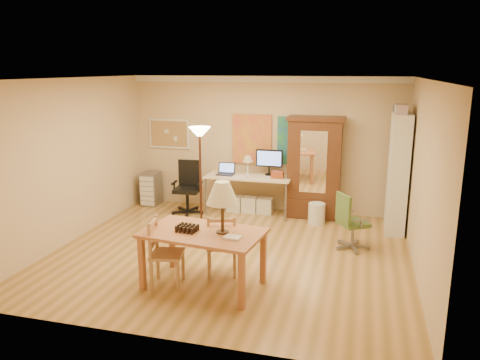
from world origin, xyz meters
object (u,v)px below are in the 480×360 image
(computer_desk, at_px, (251,190))
(office_chair_green, at_px, (351,234))
(dining_table, at_px, (210,221))
(office_chair_black, at_px, (188,199))
(armoire, at_px, (314,174))
(bookshelf, at_px, (398,174))

(computer_desk, bearing_deg, office_chair_green, -36.10)
(dining_table, height_order, office_chair_green, dining_table)
(office_chair_green, bearing_deg, computer_desk, 143.90)
(office_chair_green, bearing_deg, office_chair_black, 160.92)
(computer_desk, height_order, office_chair_green, computer_desk)
(armoire, distance_m, bookshelf, 1.58)
(office_chair_green, xyz_separation_m, bookshelf, (0.72, 1.11, 0.80))
(dining_table, xyz_separation_m, office_chair_black, (-1.48, 2.99, -0.64))
(dining_table, height_order, office_chair_black, dining_table)
(dining_table, bearing_deg, office_chair_black, 116.26)
(office_chair_black, bearing_deg, armoire, 9.96)
(office_chair_green, xyz_separation_m, armoire, (-0.78, 1.55, 0.61))
(office_chair_black, xyz_separation_m, bookshelf, (3.95, -0.01, 0.76))
(bookshelf, bearing_deg, dining_table, -129.70)
(armoire, height_order, bookshelf, bookshelf)
(computer_desk, distance_m, office_chair_black, 1.28)
(armoire, relative_size, bookshelf, 0.93)
(computer_desk, bearing_deg, dining_table, -85.56)
(dining_table, xyz_separation_m, armoire, (0.98, 3.42, -0.07))
(dining_table, xyz_separation_m, bookshelf, (2.48, 2.98, 0.13))
(computer_desk, distance_m, armoire, 1.30)
(bookshelf, bearing_deg, office_chair_green, -123.16)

